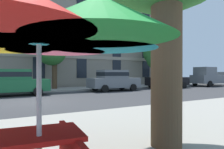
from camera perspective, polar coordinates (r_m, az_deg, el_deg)
The scene contains 10 objects.
ground_plane at distance 11.82m, azimuth -21.34°, elevation -7.01°, with size 120.00×120.00×0.00m, color #38383A.
sidewalk_far at distance 18.53m, azimuth -24.58°, elevation -4.15°, with size 56.00×3.60×0.12m, color #9E998E.
apartment_building at distance 27.08m, azimuth -26.34°, elevation 10.74°, with size 43.16×12.08×12.80m.
sedan_green at distance 15.35m, azimuth -25.36°, elevation -1.76°, with size 4.40×1.98×1.78m.
sedan_gray at distance 17.76m, azimuth 0.41°, elevation -1.44°, with size 4.40×1.98×1.78m.
sedan_black at distance 21.60m, azimuth 14.78°, elevation -1.12°, with size 4.40×1.98×1.78m.
pickup_gray at distance 26.81m, azimuth 25.07°, elevation -0.69°, with size 5.10×2.12×2.20m.
street_tree_middle at distance 19.46m, azimuth -15.96°, elevation 7.33°, with size 2.71×2.68×5.37m.
street_tree_right at distance 24.83m, azimuth 12.09°, elevation 4.73°, with size 2.79×3.11×5.01m.
patio_umbrella at distance 2.69m, azimuth -19.31°, elevation 12.40°, with size 3.24×3.01×2.37m.
Camera 1 is at (-1.80, -11.58, 1.52)m, focal length 33.54 mm.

